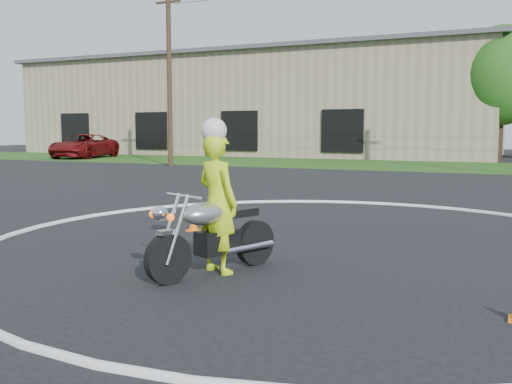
% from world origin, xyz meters
% --- Properties ---
extents(ground, '(120.00, 120.00, 0.00)m').
position_xyz_m(ground, '(0.00, 0.00, 0.00)').
color(ground, black).
rests_on(ground, ground).
extents(grass_strip, '(120.00, 10.00, 0.02)m').
position_xyz_m(grass_strip, '(0.00, 27.00, 0.01)').
color(grass_strip, '#1E4714').
rests_on(grass_strip, ground).
extents(course_markings, '(19.05, 19.05, 0.12)m').
position_xyz_m(course_markings, '(2.17, 4.35, 0.01)').
color(course_markings, silver).
rests_on(course_markings, ground).
extents(primary_motorcycle, '(1.15, 2.18, 1.21)m').
position_xyz_m(primary_motorcycle, '(-0.67, 0.26, 0.59)').
color(primary_motorcycle, black).
rests_on(primary_motorcycle, ground).
extents(rider_primary_grp, '(0.87, 0.73, 2.24)m').
position_xyz_m(rider_primary_grp, '(-0.66, 0.40, 1.08)').
color(rider_primary_grp, '#BEE418').
rests_on(rider_primary_grp, ground).
extents(pickup_grp, '(4.15, 6.78, 1.76)m').
position_xyz_m(pickup_grp, '(-25.94, 26.14, 0.88)').
color(pickup_grp, '#650B0D').
rests_on(pickup_grp, ground).
extents(warehouse, '(41.00, 17.00, 8.30)m').
position_xyz_m(warehouse, '(-18.00, 39.99, 4.16)').
color(warehouse, tan).
rests_on(warehouse, ground).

